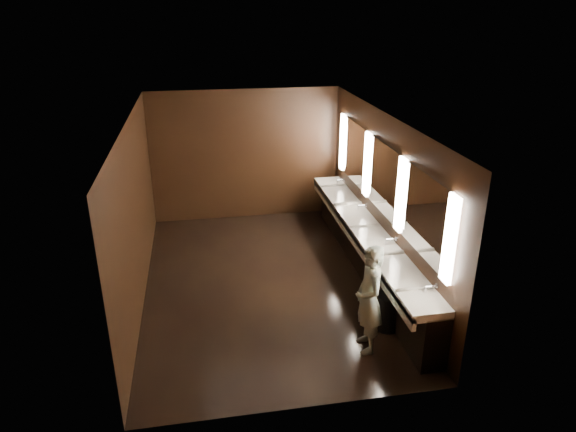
# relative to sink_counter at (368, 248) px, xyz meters

# --- Properties ---
(floor) EXTENTS (6.00, 6.00, 0.00)m
(floor) POSITION_rel_sink_counter_xyz_m (-1.79, 0.00, -0.50)
(floor) COLOR black
(floor) RESTS_ON ground
(ceiling) EXTENTS (4.00, 6.00, 0.02)m
(ceiling) POSITION_rel_sink_counter_xyz_m (-1.79, 0.00, 2.30)
(ceiling) COLOR #2D2D2B
(ceiling) RESTS_ON wall_back
(wall_back) EXTENTS (4.00, 0.02, 2.80)m
(wall_back) POSITION_rel_sink_counter_xyz_m (-1.79, 3.00, 0.90)
(wall_back) COLOR black
(wall_back) RESTS_ON floor
(wall_front) EXTENTS (4.00, 0.02, 2.80)m
(wall_front) POSITION_rel_sink_counter_xyz_m (-1.79, -3.00, 0.90)
(wall_front) COLOR black
(wall_front) RESTS_ON floor
(wall_left) EXTENTS (0.02, 6.00, 2.80)m
(wall_left) POSITION_rel_sink_counter_xyz_m (-3.79, 0.00, 0.90)
(wall_left) COLOR black
(wall_left) RESTS_ON floor
(wall_right) EXTENTS (0.02, 6.00, 2.80)m
(wall_right) POSITION_rel_sink_counter_xyz_m (0.21, 0.00, 0.90)
(wall_right) COLOR black
(wall_right) RESTS_ON floor
(sink_counter) EXTENTS (0.55, 5.40, 1.01)m
(sink_counter) POSITION_rel_sink_counter_xyz_m (0.00, 0.00, 0.00)
(sink_counter) COLOR black
(sink_counter) RESTS_ON floor
(mirror_band) EXTENTS (0.06, 5.03, 1.15)m
(mirror_band) POSITION_rel_sink_counter_xyz_m (0.19, -0.00, 1.25)
(mirror_band) COLOR white
(mirror_band) RESTS_ON wall_right
(person) EXTENTS (0.38, 0.57, 1.54)m
(person) POSITION_rel_sink_counter_xyz_m (-0.67, -2.03, 0.28)
(person) COLOR #8AB6CE
(person) RESTS_ON floor
(trash_bin) EXTENTS (0.38, 0.38, 0.54)m
(trash_bin) POSITION_rel_sink_counter_xyz_m (-0.22, -1.63, -0.22)
(trash_bin) COLOR black
(trash_bin) RESTS_ON floor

